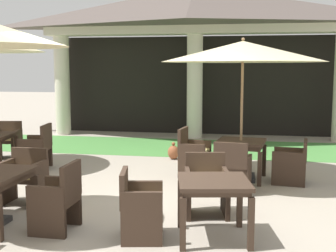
{
  "coord_description": "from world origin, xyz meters",
  "views": [
    {
      "loc": [
        1.5,
        -5.98,
        2.07
      ],
      "look_at": [
        0.15,
        1.78,
        1.05
      ],
      "focal_mm": 47.87,
      "sensor_mm": 36.0,
      "label": 1
    }
  ],
  "objects_px": {
    "patio_chair_near_foreground_south": "(232,169)",
    "terracotta_urn": "(173,152)",
    "patio_chair_mid_left_west": "(140,207)",
    "patio_chair_far_back_east": "(58,200)",
    "patio_chair_near_foreground_east": "(291,163)",
    "patio_chair_far_back_north": "(24,177)",
    "patio_chair_near_foreground_west": "(193,154)",
    "patio_chair_mid_left_north": "(206,186)",
    "patio_chair_mid_right_north": "(7,141)",
    "patio_chair_mid_right_east": "(37,148)",
    "patio_table_near_foreground": "(241,146)",
    "patio_table_mid_left": "(214,188)",
    "patio_umbrella_near_foreground": "(243,53)"
  },
  "relations": [
    {
      "from": "patio_chair_near_foreground_west",
      "to": "patio_table_mid_left",
      "type": "height_order",
      "value": "patio_chair_near_foreground_west"
    },
    {
      "from": "patio_table_near_foreground",
      "to": "patio_chair_mid_right_east",
      "type": "height_order",
      "value": "patio_chair_mid_right_east"
    },
    {
      "from": "patio_chair_near_foreground_south",
      "to": "patio_chair_mid_left_north",
      "type": "bearing_deg",
      "value": -97.01
    },
    {
      "from": "patio_umbrella_near_foreground",
      "to": "patio_table_mid_left",
      "type": "bearing_deg",
      "value": -95.49
    },
    {
      "from": "patio_chair_near_foreground_south",
      "to": "terracotta_urn",
      "type": "relative_size",
      "value": 2.21
    },
    {
      "from": "patio_chair_near_foreground_south",
      "to": "patio_chair_near_foreground_east",
      "type": "bearing_deg",
      "value": 45.13
    },
    {
      "from": "patio_umbrella_near_foreground",
      "to": "patio_chair_near_foreground_east",
      "type": "height_order",
      "value": "patio_umbrella_near_foreground"
    },
    {
      "from": "patio_chair_near_foreground_west",
      "to": "patio_chair_far_back_north",
      "type": "xyz_separation_m",
      "value": [
        -2.35,
        -2.19,
        -0.02
      ]
    },
    {
      "from": "patio_chair_near_foreground_west",
      "to": "patio_chair_mid_right_east",
      "type": "height_order",
      "value": "same"
    },
    {
      "from": "patio_table_near_foreground",
      "to": "patio_chair_near_foreground_west",
      "type": "xyz_separation_m",
      "value": [
        -0.91,
        0.13,
        -0.21
      ]
    },
    {
      "from": "patio_chair_mid_left_north",
      "to": "terracotta_urn",
      "type": "distance_m",
      "value": 3.9
    },
    {
      "from": "patio_chair_far_back_east",
      "to": "patio_chair_near_foreground_east",
      "type": "bearing_deg",
      "value": -45.88
    },
    {
      "from": "patio_chair_near_foreground_east",
      "to": "patio_chair_mid_right_north",
      "type": "bearing_deg",
      "value": 87.0
    },
    {
      "from": "patio_chair_mid_left_west",
      "to": "terracotta_urn",
      "type": "xyz_separation_m",
      "value": [
        -0.36,
        4.79,
        -0.24
      ]
    },
    {
      "from": "patio_chair_mid_left_west",
      "to": "patio_chair_far_back_east",
      "type": "xyz_separation_m",
      "value": [
        -1.09,
        0.08,
        0.0
      ]
    },
    {
      "from": "patio_chair_mid_left_north",
      "to": "patio_chair_far_back_north",
      "type": "height_order",
      "value": "patio_chair_mid_left_north"
    },
    {
      "from": "patio_chair_mid_left_north",
      "to": "patio_chair_far_back_north",
      "type": "relative_size",
      "value": 1.03
    },
    {
      "from": "patio_chair_mid_left_west",
      "to": "patio_chair_near_foreground_south",
      "type": "bearing_deg",
      "value": 144.83
    },
    {
      "from": "patio_chair_near_foreground_west",
      "to": "patio_chair_mid_left_west",
      "type": "distance_m",
      "value": 3.31
    },
    {
      "from": "patio_chair_near_foreground_east",
      "to": "patio_chair_mid_right_north",
      "type": "distance_m",
      "value": 6.35
    },
    {
      "from": "patio_umbrella_near_foreground",
      "to": "patio_chair_mid_right_east",
      "type": "bearing_deg",
      "value": 177.62
    },
    {
      "from": "patio_chair_mid_left_north",
      "to": "patio_umbrella_near_foreground",
      "type": "bearing_deg",
      "value": -112.34
    },
    {
      "from": "patio_chair_far_back_east",
      "to": "terracotta_urn",
      "type": "distance_m",
      "value": 4.77
    },
    {
      "from": "patio_chair_mid_left_west",
      "to": "patio_chair_far_back_east",
      "type": "height_order",
      "value": "patio_chair_far_back_east"
    },
    {
      "from": "patio_chair_far_back_north",
      "to": "patio_chair_far_back_east",
      "type": "distance_m",
      "value": 1.43
    },
    {
      "from": "patio_chair_near_foreground_south",
      "to": "patio_table_mid_left",
      "type": "xyz_separation_m",
      "value": [
        -0.16,
        -2.1,
        0.22
      ]
    },
    {
      "from": "patio_chair_near_foreground_south",
      "to": "terracotta_urn",
      "type": "distance_m",
      "value": 2.9
    },
    {
      "from": "patio_chair_near_foreground_south",
      "to": "patio_chair_mid_left_west",
      "type": "height_order",
      "value": "patio_chair_near_foreground_south"
    },
    {
      "from": "patio_umbrella_near_foreground",
      "to": "patio_chair_near_foreground_east",
      "type": "relative_size",
      "value": 3.72
    },
    {
      "from": "patio_chair_mid_right_north",
      "to": "patio_chair_far_back_east",
      "type": "xyz_separation_m",
      "value": [
        3.07,
        -4.17,
        0.0
      ]
    },
    {
      "from": "patio_chair_near_foreground_west",
      "to": "patio_chair_mid_left_west",
      "type": "xyz_separation_m",
      "value": [
        -0.26,
        -3.29,
        -0.03
      ]
    },
    {
      "from": "patio_chair_near_foreground_east",
      "to": "patio_chair_mid_right_north",
      "type": "relative_size",
      "value": 0.95
    },
    {
      "from": "patio_table_near_foreground",
      "to": "patio_chair_near_foreground_west",
      "type": "bearing_deg",
      "value": 172.09
    },
    {
      "from": "patio_chair_far_back_east",
      "to": "terracotta_urn",
      "type": "height_order",
      "value": "patio_chair_far_back_east"
    },
    {
      "from": "patio_chair_mid_left_north",
      "to": "patio_chair_far_back_east",
      "type": "height_order",
      "value": "patio_chair_far_back_east"
    },
    {
      "from": "patio_table_mid_left",
      "to": "terracotta_urn",
      "type": "distance_m",
      "value": 4.81
    },
    {
      "from": "patio_chair_near_foreground_south",
      "to": "patio_chair_mid_left_west",
      "type": "xyz_separation_m",
      "value": [
        -1.05,
        -2.26,
        -0.0
      ]
    },
    {
      "from": "patio_table_near_foreground",
      "to": "terracotta_urn",
      "type": "xyz_separation_m",
      "value": [
        -1.53,
        1.62,
        -0.47
      ]
    },
    {
      "from": "patio_chair_mid_right_east",
      "to": "patio_chair_far_back_east",
      "type": "height_order",
      "value": "patio_chair_mid_right_east"
    },
    {
      "from": "patio_chair_mid_left_north",
      "to": "patio_chair_near_foreground_east",
      "type": "bearing_deg",
      "value": -134.46
    },
    {
      "from": "patio_chair_mid_right_north",
      "to": "patio_chair_near_foreground_east",
      "type": "bearing_deg",
      "value": 161.35
    },
    {
      "from": "patio_chair_mid_left_north",
      "to": "patio_table_mid_left",
      "type": "bearing_deg",
      "value": 90.0
    },
    {
      "from": "patio_table_near_foreground",
      "to": "patio_umbrella_near_foreground",
      "type": "height_order",
      "value": "patio_umbrella_near_foreground"
    },
    {
      "from": "patio_table_near_foreground",
      "to": "patio_chair_far_back_north",
      "type": "distance_m",
      "value": 3.86
    },
    {
      "from": "terracotta_urn",
      "to": "patio_chair_near_foreground_south",
      "type": "bearing_deg",
      "value": -60.9
    },
    {
      "from": "patio_chair_far_back_east",
      "to": "patio_chair_mid_right_north",
      "type": "bearing_deg",
      "value": 37.32
    },
    {
      "from": "patio_chair_mid_right_east",
      "to": "terracotta_urn",
      "type": "bearing_deg",
      "value": -68.68
    },
    {
      "from": "patio_chair_far_back_east",
      "to": "patio_umbrella_near_foreground",
      "type": "bearing_deg",
      "value": -35.21
    },
    {
      "from": "patio_chair_mid_right_east",
      "to": "patio_chair_far_back_east",
      "type": "distance_m",
      "value": 3.77
    },
    {
      "from": "patio_chair_near_foreground_west",
      "to": "patio_chair_far_back_east",
      "type": "height_order",
      "value": "patio_chair_near_foreground_west"
    }
  ]
}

